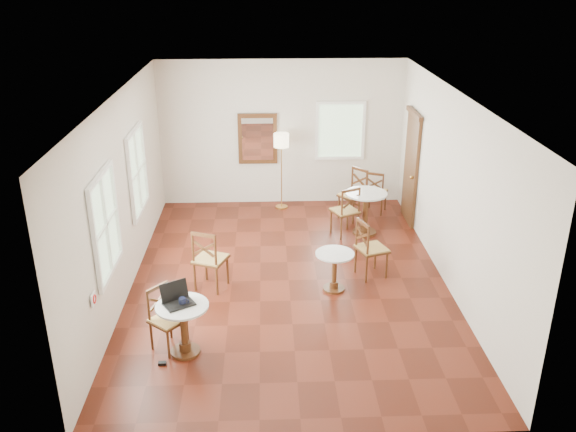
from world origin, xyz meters
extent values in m
plane|color=#511A0D|center=(0.00, 0.00, 0.00)|extent=(7.00, 7.00, 0.00)
cube|color=beige|center=(0.00, 3.50, 1.50)|extent=(5.00, 0.02, 3.00)
cube|color=beige|center=(0.00, -3.50, 1.50)|extent=(5.00, 0.02, 3.00)
cube|color=beige|center=(-2.50, 0.00, 1.50)|extent=(0.02, 7.00, 3.00)
cube|color=beige|center=(2.50, 0.00, 1.50)|extent=(0.02, 7.00, 3.00)
cube|color=white|center=(0.00, 0.00, 3.00)|extent=(5.00, 7.00, 0.02)
cube|color=#4F3016|center=(2.46, 2.40, 1.05)|extent=(0.06, 0.90, 2.10)
cube|color=#4E2B13|center=(2.44, 2.40, 2.15)|extent=(0.08, 1.02, 0.08)
sphere|color=#BF8C3F|center=(2.40, 2.08, 1.00)|extent=(0.07, 0.07, 0.07)
cube|color=#502D15|center=(-0.50, 3.46, 1.40)|extent=(0.80, 0.05, 1.05)
cube|color=white|center=(-0.50, 3.43, 1.40)|extent=(0.64, 0.02, 0.88)
cube|color=white|center=(-2.47, -2.10, 0.95)|extent=(0.02, 0.16, 0.16)
torus|color=red|center=(-2.46, -2.10, 0.95)|extent=(0.02, 0.12, 0.12)
cube|color=white|center=(-2.47, -1.20, 1.55)|extent=(0.06, 1.22, 1.42)
cube|color=white|center=(-2.47, 1.00, 1.55)|extent=(0.06, 1.22, 1.42)
cube|color=white|center=(1.20, 3.47, 1.55)|extent=(1.02, 0.06, 1.22)
cylinder|color=#4E2B13|center=(-1.44, -1.90, 0.02)|extent=(0.39, 0.39, 0.04)
cylinder|color=#4E2B13|center=(-1.44, -1.90, 0.10)|extent=(0.16, 0.16, 0.12)
cylinder|color=#502D15|center=(-1.44, -1.90, 0.39)|extent=(0.09, 0.09, 0.58)
cylinder|color=#4E2B13|center=(-1.44, -1.90, 0.66)|extent=(0.14, 0.14, 0.06)
cylinder|color=silver|center=(-1.44, -1.90, 0.70)|extent=(0.68, 0.68, 0.03)
cylinder|color=#4E2B13|center=(0.69, -0.32, 0.02)|extent=(0.34, 0.34, 0.03)
cylinder|color=#4E2B13|center=(0.69, -0.32, 0.09)|extent=(0.14, 0.14, 0.10)
cylinder|color=#502D15|center=(0.69, -0.32, 0.34)|extent=(0.08, 0.08, 0.51)
cylinder|color=#4E2B13|center=(0.69, -0.32, 0.58)|extent=(0.12, 0.12, 0.05)
cylinder|color=silver|center=(0.69, -0.32, 0.62)|extent=(0.60, 0.60, 0.03)
cylinder|color=#4E2B13|center=(1.51, 1.79, 0.02)|extent=(0.44, 0.44, 0.04)
cylinder|color=#4E2B13|center=(1.51, 1.79, 0.11)|extent=(0.18, 0.18, 0.13)
cylinder|color=#502D15|center=(1.51, 1.79, 0.44)|extent=(0.10, 0.10, 0.67)
cylinder|color=#4E2B13|center=(1.51, 1.79, 0.75)|extent=(0.16, 0.16, 0.07)
cylinder|color=silver|center=(1.51, 1.79, 0.80)|extent=(0.78, 0.78, 0.03)
cylinder|color=#4E2B13|center=(-0.97, -0.06, 0.24)|extent=(0.04, 0.04, 0.48)
cylinder|color=#4E2B13|center=(-1.12, -0.41, 0.24)|extent=(0.04, 0.04, 0.48)
cylinder|color=#4E2B13|center=(-1.33, 0.08, 0.24)|extent=(0.04, 0.04, 0.48)
cylinder|color=#4E2B13|center=(-1.47, -0.27, 0.24)|extent=(0.04, 0.04, 0.48)
cube|color=#4E2B13|center=(-1.22, -0.17, 0.48)|extent=(0.61, 0.61, 0.03)
cube|color=#A78143|center=(-1.22, -0.17, 0.50)|extent=(0.58, 0.58, 0.04)
cylinder|color=#4E2B13|center=(-1.12, -0.41, 0.74)|extent=(0.04, 0.04, 0.53)
cylinder|color=#4E2B13|center=(-1.47, -0.27, 0.74)|extent=(0.04, 0.04, 0.53)
cube|color=#4E2B13|center=(-1.29, -0.34, 0.98)|extent=(0.39, 0.19, 0.05)
cube|color=#502D15|center=(-1.29, -0.34, 0.75)|extent=(0.33, 0.15, 0.23)
cube|color=#502D15|center=(-1.29, -0.34, 0.75)|extent=(0.33, 0.15, 0.23)
cylinder|color=#4E2B13|center=(-1.63, -2.02, 0.21)|extent=(0.03, 0.03, 0.42)
cylinder|color=#4E2B13|center=(-1.88, -1.80, 0.21)|extent=(0.03, 0.03, 0.42)
cylinder|color=#4E2B13|center=(-1.42, -1.76, 0.21)|extent=(0.03, 0.03, 0.42)
cylinder|color=#4E2B13|center=(-1.67, -1.55, 0.21)|extent=(0.03, 0.03, 0.42)
cube|color=#4E2B13|center=(-1.65, -1.78, 0.42)|extent=(0.57, 0.57, 0.03)
cube|color=#A78143|center=(-1.65, -1.78, 0.43)|extent=(0.55, 0.55, 0.04)
cylinder|color=#4E2B13|center=(-1.88, -1.80, 0.65)|extent=(0.03, 0.03, 0.46)
cylinder|color=#4E2B13|center=(-1.67, -1.55, 0.65)|extent=(0.03, 0.03, 0.46)
cube|color=#4E2B13|center=(-1.78, -1.67, 0.86)|extent=(0.25, 0.29, 0.05)
cube|color=#502D15|center=(-1.78, -1.67, 0.66)|extent=(0.21, 0.24, 0.20)
cube|color=#502D15|center=(-1.78, -1.67, 0.66)|extent=(0.21, 0.24, 0.20)
cylinder|color=#4E2B13|center=(1.21, 1.99, 0.23)|extent=(0.04, 0.04, 0.46)
cylinder|color=#4E2B13|center=(1.36, 1.66, 0.23)|extent=(0.04, 0.04, 0.46)
cylinder|color=#4E2B13|center=(0.87, 1.84, 0.23)|extent=(0.04, 0.04, 0.46)
cylinder|color=#4E2B13|center=(1.03, 1.51, 0.23)|extent=(0.04, 0.04, 0.46)
cube|color=#4E2B13|center=(1.12, 1.75, 0.46)|extent=(0.60, 0.60, 0.03)
cube|color=#A78143|center=(1.12, 1.75, 0.48)|extent=(0.57, 0.57, 0.04)
cylinder|color=#4E2B13|center=(1.36, 1.66, 0.71)|extent=(0.04, 0.04, 0.51)
cylinder|color=#4E2B13|center=(1.03, 1.51, 0.71)|extent=(0.04, 0.04, 0.51)
cube|color=#4E2B13|center=(1.19, 1.58, 0.95)|extent=(0.37, 0.19, 0.05)
cube|color=#502D15|center=(1.19, 1.58, 0.72)|extent=(0.31, 0.16, 0.22)
cube|color=#502D15|center=(1.19, 1.58, 0.72)|extent=(0.31, 0.16, 0.22)
cylinder|color=#4E2B13|center=(1.58, 0.01, 0.23)|extent=(0.04, 0.04, 0.46)
cylinder|color=#4E2B13|center=(1.23, -0.11, 0.23)|extent=(0.04, 0.04, 0.46)
cylinder|color=#4E2B13|center=(1.46, 0.36, 0.23)|extent=(0.04, 0.04, 0.46)
cylinder|color=#4E2B13|center=(1.11, 0.23, 0.23)|extent=(0.04, 0.04, 0.46)
cube|color=#4E2B13|center=(1.35, 0.12, 0.47)|extent=(0.58, 0.58, 0.03)
cube|color=#A78143|center=(1.35, 0.12, 0.48)|extent=(0.55, 0.55, 0.04)
cylinder|color=#4E2B13|center=(1.23, -0.11, 0.72)|extent=(0.04, 0.04, 0.51)
cylinder|color=#4E2B13|center=(1.11, 0.23, 0.72)|extent=(0.04, 0.04, 0.51)
cube|color=#4E2B13|center=(1.17, 0.06, 0.96)|extent=(0.17, 0.38, 0.05)
cube|color=#502D15|center=(1.17, 0.06, 0.73)|extent=(0.14, 0.32, 0.23)
cube|color=#502D15|center=(1.17, 0.06, 0.73)|extent=(0.14, 0.32, 0.23)
cylinder|color=#4E2B13|center=(2.12, 2.93, 0.21)|extent=(0.03, 0.03, 0.42)
cylinder|color=#4E2B13|center=(1.98, 2.62, 0.21)|extent=(0.03, 0.03, 0.42)
cylinder|color=#4E2B13|center=(1.81, 3.06, 0.21)|extent=(0.03, 0.03, 0.42)
cylinder|color=#4E2B13|center=(1.67, 2.76, 0.21)|extent=(0.03, 0.03, 0.42)
cube|color=#4E2B13|center=(1.89, 2.84, 0.43)|extent=(0.54, 0.54, 0.03)
cube|color=#A78143|center=(1.89, 2.84, 0.44)|extent=(0.52, 0.52, 0.04)
cylinder|color=#4E2B13|center=(1.98, 2.62, 0.65)|extent=(0.03, 0.03, 0.47)
cylinder|color=#4E2B13|center=(1.67, 2.76, 0.65)|extent=(0.03, 0.03, 0.47)
cube|color=#4E2B13|center=(1.83, 2.69, 0.87)|extent=(0.34, 0.17, 0.05)
cube|color=#502D15|center=(1.83, 2.69, 0.66)|extent=(0.29, 0.14, 0.21)
cube|color=#502D15|center=(1.83, 2.69, 0.66)|extent=(0.29, 0.14, 0.21)
cylinder|color=#4E2B13|center=(1.10, 2.54, 0.24)|extent=(0.04, 0.04, 0.47)
cylinder|color=#4E2B13|center=(1.39, 2.79, 0.24)|extent=(0.04, 0.04, 0.47)
cylinder|color=#4E2B13|center=(1.36, 2.26, 0.24)|extent=(0.04, 0.04, 0.47)
cylinder|color=#4E2B13|center=(1.64, 2.51, 0.24)|extent=(0.04, 0.04, 0.47)
cube|color=#4E2B13|center=(1.37, 2.53, 0.48)|extent=(0.65, 0.65, 0.03)
cube|color=#A78143|center=(1.37, 2.53, 0.50)|extent=(0.62, 0.62, 0.04)
cylinder|color=#4E2B13|center=(1.39, 2.79, 0.74)|extent=(0.04, 0.04, 0.53)
cylinder|color=#4E2B13|center=(1.64, 2.51, 0.74)|extent=(0.04, 0.04, 0.53)
cube|color=#4E2B13|center=(1.51, 2.65, 0.98)|extent=(0.29, 0.32, 0.05)
cube|color=#502D15|center=(1.51, 2.65, 0.75)|extent=(0.25, 0.27, 0.23)
cube|color=#502D15|center=(1.51, 2.65, 0.75)|extent=(0.25, 0.27, 0.23)
cylinder|color=#BF8C3F|center=(-0.02, 3.15, 0.01)|extent=(0.25, 0.25, 0.03)
cylinder|color=#BF8C3F|center=(-0.02, 3.15, 0.73)|extent=(0.02, 0.02, 1.45)
cylinder|color=beige|center=(-0.02, 3.15, 1.45)|extent=(0.31, 0.31, 0.27)
cube|color=black|center=(-1.47, -1.89, 0.73)|extent=(0.45, 0.42, 0.02)
cube|color=black|center=(-1.47, -1.89, 0.74)|extent=(0.34, 0.29, 0.00)
cube|color=black|center=(-1.54, -1.77, 0.86)|extent=(0.35, 0.26, 0.25)
cube|color=silver|center=(-1.54, -1.77, 0.86)|extent=(0.31, 0.22, 0.20)
ellipsoid|color=black|center=(-1.47, -1.74, 0.74)|extent=(0.11, 0.09, 0.04)
cylinder|color=black|center=(-1.43, -1.89, 0.77)|extent=(0.08, 0.08, 0.10)
torus|color=black|center=(-1.38, -1.89, 0.77)|extent=(0.07, 0.01, 0.07)
cylinder|color=white|center=(-1.44, -1.94, 0.77)|extent=(0.06, 0.06, 0.11)
cube|color=black|center=(-1.70, -2.15, 0.02)|extent=(0.10, 0.06, 0.04)
camera|label=1|loc=(-0.35, -8.56, 4.72)|focal=37.58mm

